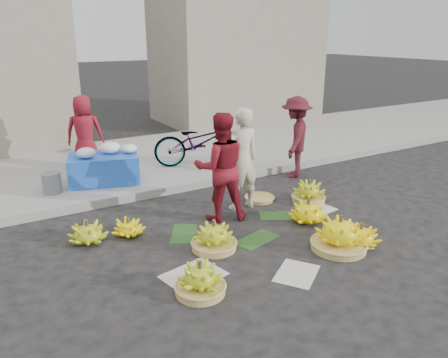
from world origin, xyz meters
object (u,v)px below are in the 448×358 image
vendor_cream (241,160)px  bicycle (200,142)px  banana_bunch_4 (308,212)px  banana_bunch_0 (214,237)px  flower_table (104,167)px

vendor_cream → bicycle: vendor_cream is taller
banana_bunch_4 → banana_bunch_0: bearing=-178.9°
banana_bunch_4 → bicycle: bearing=93.5°
banana_bunch_0 → vendor_cream: 1.64m
banana_bunch_0 → flower_table: (-0.56, 3.16, 0.24)m
flower_table → bicycle: bearing=17.6°
banana_bunch_0 → bicycle: size_ratio=0.32×
banana_bunch_0 → bicycle: bicycle is taller
banana_bunch_4 → vendor_cream: bearing=120.4°
bicycle → flower_table: bearing=112.3°
banana_bunch_4 → vendor_cream: 1.34m
banana_bunch_0 → vendor_cream: (1.09, 1.03, 0.66)m
banana_bunch_0 → banana_bunch_4: (1.68, 0.03, -0.01)m
banana_bunch_0 → vendor_cream: size_ratio=0.36×
banana_bunch_4 → flower_table: bearing=125.5°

